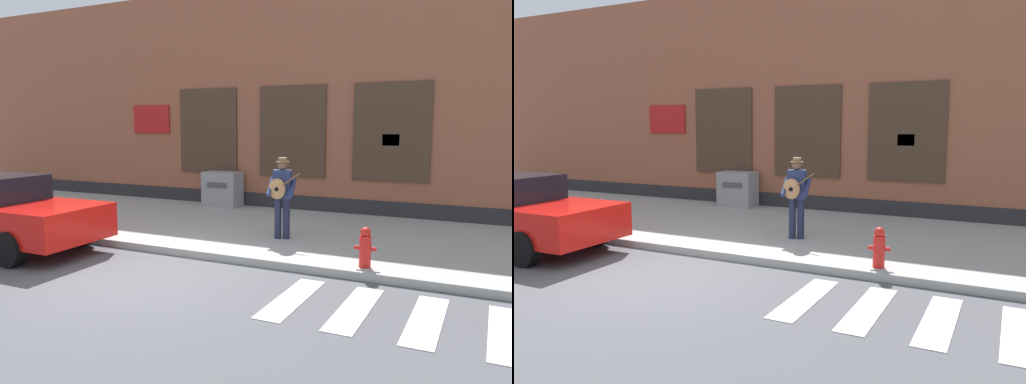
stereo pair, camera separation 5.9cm
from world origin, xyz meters
TOP-DOWN VIEW (x-y plane):
  - ground_plane at (0.00, 0.00)m, footprint 160.00×160.00m
  - sidewalk at (0.00, 4.17)m, footprint 28.00×5.37m
  - building_backdrop at (-0.00, 8.85)m, footprint 28.00×4.06m
  - crosswalk at (5.06, 0.18)m, footprint 5.20×1.90m
  - busker at (1.23, 3.17)m, footprint 0.76×0.62m
  - utility_box at (-2.05, 6.40)m, footprint 1.09×0.69m
  - fire_hydrant at (3.36, 1.83)m, footprint 0.38×0.20m

SIDE VIEW (x-z plane):
  - ground_plane at x=0.00m, z-range 0.00..0.00m
  - crosswalk at x=5.06m, z-range 0.00..0.01m
  - sidewalk at x=0.00m, z-range 0.00..0.14m
  - fire_hydrant at x=3.36m, z-range 0.14..0.84m
  - utility_box at x=-2.05m, z-range 0.15..1.18m
  - busker at x=1.23m, z-range 0.26..2.01m
  - building_backdrop at x=0.00m, z-range 0.00..6.56m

